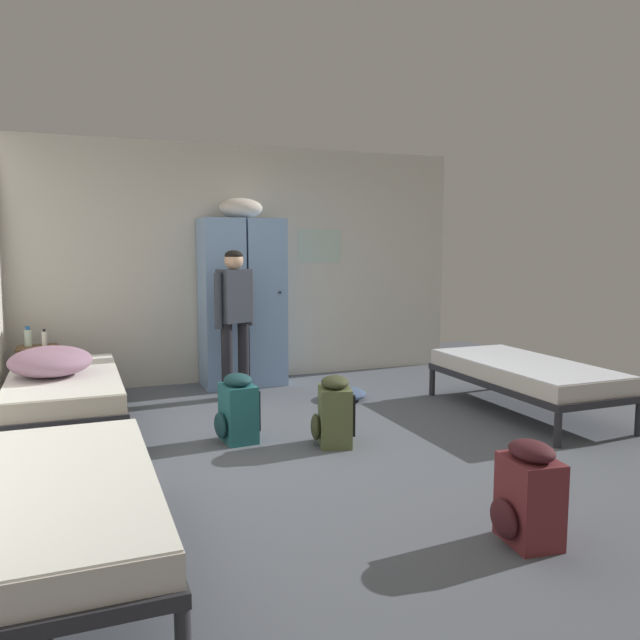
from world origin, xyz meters
The scene contains 15 objects.
ground_plane centered at (0.00, 0.00, 0.00)m, with size 8.13×8.13×0.00m, color #565B66.
room_backdrop centered at (-1.27, 1.30, 1.34)m, with size 5.20×5.14×2.68m.
locker_bank centered at (-0.14, 2.26, 0.97)m, with size 0.90×0.55×2.07m.
shelf_unit centered at (-2.24, 2.22, 0.35)m, with size 0.38×0.30×0.57m.
bed_right centered at (1.99, 0.12, 0.38)m, with size 0.90×1.90×0.49m.
bed_left_rear centered at (-1.99, 1.07, 0.38)m, with size 0.90×1.90×0.49m.
bed_left_front centered at (-1.99, -1.47, 0.38)m, with size 0.90×1.90×0.49m.
bedding_heap centered at (-2.08, 1.04, 0.61)m, with size 0.66×0.73×0.24m.
person_traveler centered at (-0.37, 1.68, 0.91)m, with size 0.44×0.31×1.51m.
water_bottle centered at (-2.32, 2.24, 0.66)m, with size 0.07×0.07×0.20m.
lotion_bottle centered at (-2.17, 2.18, 0.65)m, with size 0.05×0.05×0.17m.
backpack_olive centered at (-0.02, -0.09, 0.26)m, with size 0.39×0.37×0.55m.
backpack_maroon centered at (0.30, -1.99, 0.26)m, with size 0.36×0.35×0.55m.
backpack_teal centered at (-0.71, 0.27, 0.26)m, with size 0.35×0.34×0.55m.
clothes_pile_denim centered at (0.64, 1.21, 0.06)m, with size 0.45×0.47×0.12m.
Camera 1 is at (-1.88, -4.55, 1.57)m, focal length 35.44 mm.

